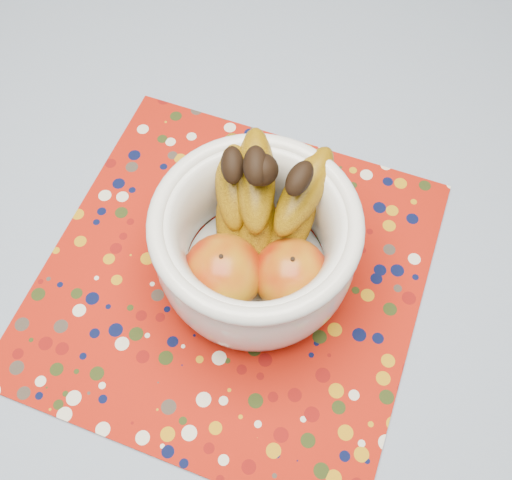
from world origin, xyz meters
TOP-DOWN VIEW (x-y plane):
  - table at (0.00, 0.00)m, footprint 1.20×1.20m
  - tablecloth at (0.00, 0.00)m, footprint 1.32×1.32m
  - placemat at (0.04, -0.09)m, footprint 0.55×0.55m
  - fruit_bowl at (0.07, -0.07)m, footprint 0.24×0.24m

SIDE VIEW (x-z plane):
  - table at x=0.00m, z-range 0.30..1.05m
  - tablecloth at x=0.00m, z-range 0.75..0.76m
  - placemat at x=0.04m, z-range 0.76..0.76m
  - fruit_bowl at x=0.07m, z-range 0.75..0.94m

